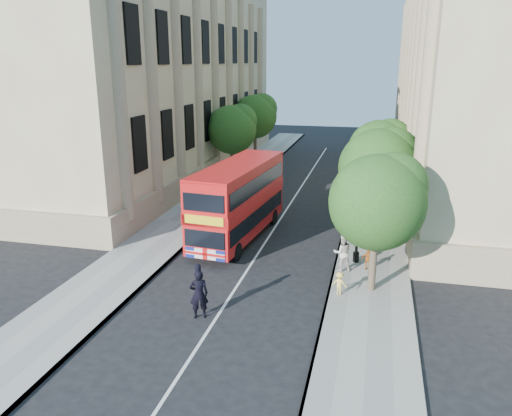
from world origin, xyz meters
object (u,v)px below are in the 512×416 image
Objects in this scene: lamp_post at (358,215)px; box_van at (242,189)px; police_constable at (199,294)px; double_decker_bus at (239,199)px; woman_pedestrian at (342,252)px.

box_van is at bearing 136.16° from lamp_post.
lamp_post is at bearing -152.40° from police_constable.
lamp_post is 6.98m from double_decker_bus.
lamp_post reaches higher than double_decker_bus.
woman_pedestrian is at bearing -116.11° from lamp_post.
box_van is (-7.82, 7.51, -1.02)m from lamp_post.
box_van is at bearing -69.17° from woman_pedestrian.
box_van is 2.71× the size of police_constable.
lamp_post is at bearing -134.85° from woman_pedestrian.
woman_pedestrian is at bearing -52.11° from box_van.
woman_pedestrian is (6.00, -3.49, -1.29)m from double_decker_bus.
double_decker_bus is 5.45m from box_van.
lamp_post is 9.03m from police_constable.
lamp_post is 2.87× the size of woman_pedestrian.
woman_pedestrian is (5.06, 5.65, 0.03)m from police_constable.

